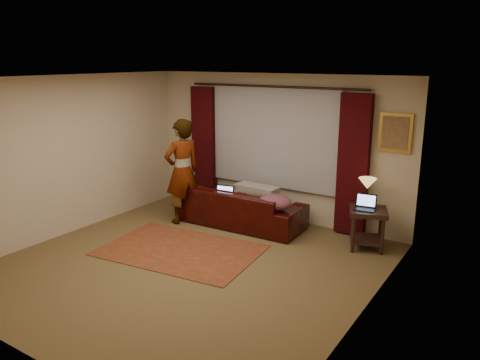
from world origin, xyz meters
name	(u,v)px	position (x,y,z in m)	size (l,w,h in m)	color
floor	(188,265)	(0.00, 0.00, -0.01)	(5.00, 5.00, 0.01)	brown
ceiling	(183,78)	(0.00, 0.00, 2.60)	(5.00, 5.00, 0.02)	silver
wall_back	(275,148)	(0.00, 2.50, 1.30)	(5.00, 0.02, 2.60)	beige
wall_front	(12,232)	(0.00, -2.50, 1.30)	(5.00, 0.02, 2.60)	beige
wall_left	(67,156)	(-2.50, 0.00, 1.30)	(0.02, 5.00, 2.60)	beige
wall_right	(367,207)	(2.50, 0.00, 1.30)	(0.02, 5.00, 2.60)	beige
sheer_curtain	(273,137)	(0.00, 2.44, 1.50)	(2.50, 0.05, 1.80)	#9A9AA2
drape_left	(204,147)	(-1.50, 2.39, 1.18)	(0.50, 0.14, 2.30)	black
drape_right	(353,165)	(1.50, 2.39, 1.18)	(0.50, 0.14, 2.30)	black
curtain_rod	(273,86)	(0.00, 2.39, 2.38)	(0.04, 0.04, 3.40)	black
picture_frame	(395,133)	(2.10, 2.47, 1.75)	(0.50, 0.04, 0.60)	gold
sofa	(241,200)	(-0.27, 1.80, 0.45)	(2.23, 0.97, 0.90)	black
throw_blanket	(257,174)	(-0.06, 1.99, 0.90)	(0.78, 0.31, 0.09)	gray
clothing_pile	(275,203)	(0.48, 1.66, 0.57)	(0.57, 0.44, 0.24)	brown
laptop_sofa	(223,194)	(-0.53, 1.61, 0.57)	(0.33, 0.36, 0.24)	black
area_rug	(180,250)	(-0.43, 0.33, 0.01)	(2.35, 1.57, 0.01)	brown
end_table	(367,229)	(1.93, 1.97, 0.32)	(0.55, 0.55, 0.63)	black
tiffany_lamp	(367,192)	(1.84, 2.12, 0.85)	(0.27, 0.27, 0.44)	olive
laptop_table	(365,203)	(1.89, 1.91, 0.75)	(0.31, 0.33, 0.22)	black
person	(182,172)	(-1.22, 1.38, 0.93)	(0.54, 0.54, 1.85)	gray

